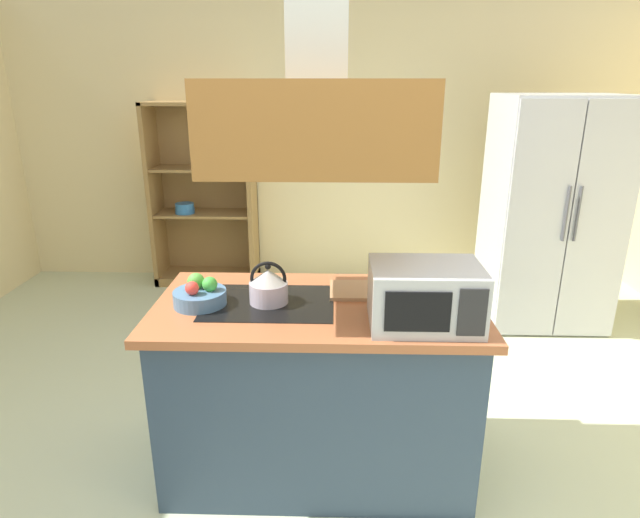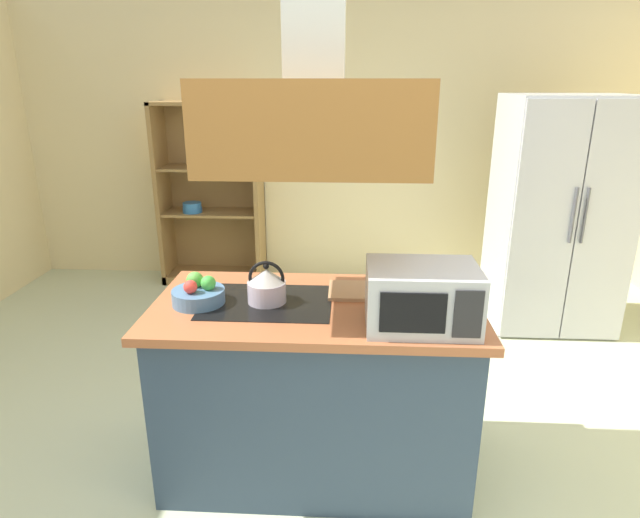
# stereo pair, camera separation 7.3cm
# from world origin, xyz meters

# --- Properties ---
(ground_plane) EXTENTS (7.80, 7.80, 0.00)m
(ground_plane) POSITION_xyz_m (0.00, 0.00, 0.00)
(ground_plane) COLOR beige
(wall_back) EXTENTS (6.00, 0.12, 2.70)m
(wall_back) POSITION_xyz_m (0.00, 3.00, 1.35)
(wall_back) COLOR beige
(wall_back) RESTS_ON ground
(kitchen_island) EXTENTS (1.52, 0.80, 0.90)m
(kitchen_island) POSITION_xyz_m (0.02, 0.11, 0.45)
(kitchen_island) COLOR #2E3F54
(kitchen_island) RESTS_ON ground
(range_hood) EXTENTS (0.90, 0.70, 1.17)m
(range_hood) POSITION_xyz_m (0.02, 0.11, 1.81)
(range_hood) COLOR #9D642C
(refrigerator) EXTENTS (0.90, 0.77, 1.79)m
(refrigerator) POSITION_xyz_m (1.78, 1.96, 0.89)
(refrigerator) COLOR silver
(refrigerator) RESTS_ON ground
(dish_cabinet) EXTENTS (0.96, 0.40, 1.70)m
(dish_cabinet) POSITION_xyz_m (-1.14, 2.78, 0.75)
(dish_cabinet) COLOR olive
(dish_cabinet) RESTS_ON ground
(kettle) EXTENTS (0.18, 0.18, 0.20)m
(kettle) POSITION_xyz_m (-0.20, 0.11, 0.99)
(kettle) COLOR #BFB0C2
(kettle) RESTS_ON kitchen_island
(cutting_board) EXTENTS (0.34, 0.24, 0.02)m
(cutting_board) POSITION_xyz_m (0.25, 0.26, 0.91)
(cutting_board) COLOR #AF7F55
(cutting_board) RESTS_ON kitchen_island
(microwave) EXTENTS (0.46, 0.35, 0.26)m
(microwave) POSITION_xyz_m (0.48, -0.09, 1.03)
(microwave) COLOR #B7BABF
(microwave) RESTS_ON kitchen_island
(fruit_bowl) EXTENTS (0.24, 0.24, 0.14)m
(fruit_bowl) POSITION_xyz_m (-0.52, 0.08, 0.95)
(fruit_bowl) COLOR #4C7299
(fruit_bowl) RESTS_ON kitchen_island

